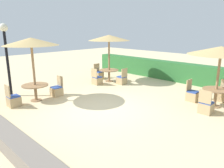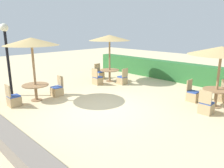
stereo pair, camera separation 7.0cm
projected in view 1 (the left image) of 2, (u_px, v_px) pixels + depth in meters
ground_plane at (101, 108)px, 8.70m from camera, size 40.00×40.00×0.00m
hedge_row at (181, 72)px, 12.94m from camera, size 13.00×0.70×1.12m
stone_border at (4, 135)px, 6.12m from camera, size 10.00×0.56×0.42m
lamp_post at (6, 45)px, 9.78m from camera, size 0.36×0.36×3.32m
parasol_front_left at (31, 42)px, 9.02m from camera, size 2.28×2.28×2.74m
round_table_front_left at (35, 88)px, 9.51m from camera, size 1.13×1.13×0.72m
patio_chair_front_left_north at (57, 90)px, 10.26m from camera, size 0.46×0.46×0.93m
patio_chair_front_left_south at (13, 100)px, 8.88m from camera, size 0.46×0.46×0.93m
parasol_back_left at (109, 38)px, 12.50m from camera, size 2.39×2.39×2.73m
round_table_back_left at (109, 72)px, 13.00m from camera, size 1.13×1.13×0.70m
patio_chair_back_left_west at (99, 74)px, 13.79m from camera, size 0.46×0.46×0.93m
patio_chair_back_left_east at (122, 80)px, 12.40m from camera, size 0.46×0.46×0.93m
patio_chair_back_left_south at (97, 80)px, 12.34m from camera, size 0.46×0.46×0.93m
parasol_back_right at (221, 51)px, 8.36m from camera, size 2.51×2.51×2.44m
round_table_back_right at (216, 93)px, 8.78m from camera, size 1.06×1.06×0.74m
patio_chair_back_right_south at (206, 107)px, 8.16m from camera, size 0.46×0.46×0.93m
patio_chair_back_right_north at (223, 95)px, 9.53m from camera, size 0.46×0.46×0.93m
patio_chair_back_right_west at (192, 95)px, 9.55m from camera, size 0.46×0.46×0.93m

